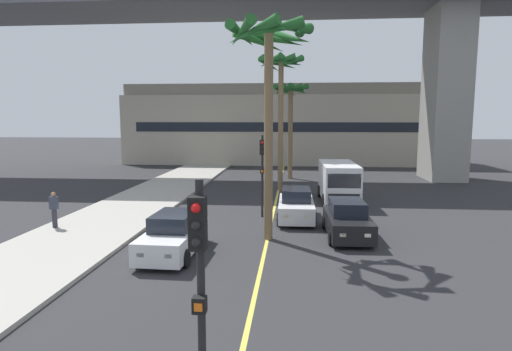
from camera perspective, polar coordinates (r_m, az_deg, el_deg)
sidewalk_left at (r=17.50m, az=-26.85°, el=-9.75°), size 4.80×80.00×0.15m
lane_stripe_center at (r=22.71m, az=2.24°, el=-5.23°), size 0.14×56.00×0.01m
bridge_overpass at (r=37.96m, az=5.99°, el=21.70°), size 64.11×8.00×18.07m
pier_building_backdrop at (r=49.28m, az=3.85°, el=6.70°), size 35.36×8.04×8.68m
car_queue_front at (r=16.40m, az=-10.88°, el=-7.84°), size 1.92×4.15×1.56m
car_queue_second at (r=18.89m, az=11.99°, el=-5.81°), size 1.92×4.15×1.56m
car_queue_third at (r=21.61m, az=5.34°, el=-3.98°), size 1.86×4.12×1.56m
delivery_van at (r=26.43m, az=10.86°, el=-0.71°), size 2.24×5.29×2.36m
traffic_light_median_near at (r=6.41m, az=-7.44°, el=-13.88°), size 0.24×0.37×4.20m
traffic_light_median_far at (r=21.73m, az=0.83°, el=1.44°), size 0.24×0.37×4.20m
palm_tree_near_median at (r=17.77m, az=1.82°, el=15.48°), size 3.59×3.58×8.91m
palm_tree_mid_median at (r=36.15m, az=4.58°, el=9.85°), size 3.02×3.06×7.94m
palm_tree_far_median at (r=30.06m, az=3.30°, el=12.70°), size 3.23×3.26×9.36m
pedestrian_far_along at (r=21.41m, az=-25.18°, el=-4.04°), size 0.34×0.22×1.62m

